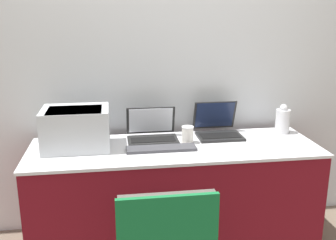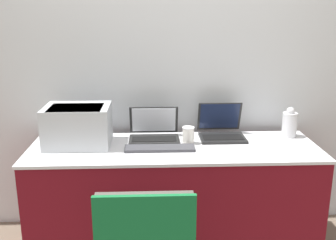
# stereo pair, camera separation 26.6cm
# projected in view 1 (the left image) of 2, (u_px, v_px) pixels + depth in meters

# --- Properties ---
(wall_back) EXTENTS (8.00, 0.05, 2.60)m
(wall_back) POSITION_uv_depth(u_px,v_px,m) (166.00, 63.00, 2.97)
(wall_back) COLOR silver
(wall_back) RESTS_ON ground_plane
(table) EXTENTS (1.98, 0.65, 0.78)m
(table) POSITION_uv_depth(u_px,v_px,m) (174.00, 198.00, 2.80)
(table) COLOR maroon
(table) RESTS_ON ground_plane
(printer) EXTENTS (0.44, 0.34, 0.27)m
(printer) POSITION_uv_depth(u_px,v_px,m) (76.00, 127.00, 2.62)
(printer) COLOR #B2B7BC
(printer) RESTS_ON table
(laptop_left) EXTENTS (0.36, 0.27, 0.22)m
(laptop_left) POSITION_uv_depth(u_px,v_px,m) (152.00, 133.00, 2.82)
(laptop_left) COLOR black
(laptop_left) RESTS_ON table
(laptop_right) EXTENTS (0.32, 0.32, 0.24)m
(laptop_right) POSITION_uv_depth(u_px,v_px,m) (218.00, 128.00, 2.92)
(laptop_right) COLOR black
(laptop_right) RESTS_ON table
(external_keyboard) EXTENTS (0.47, 0.12, 0.02)m
(external_keyboard) POSITION_uv_depth(u_px,v_px,m) (161.00, 149.00, 2.62)
(external_keyboard) COLOR #3D3D42
(external_keyboard) RESTS_ON table
(coffee_cup) EXTENTS (0.08, 0.08, 0.12)m
(coffee_cup) POSITION_uv_depth(u_px,v_px,m) (188.00, 135.00, 2.74)
(coffee_cup) COLOR white
(coffee_cup) RESTS_ON table
(metal_pitcher) EXTENTS (0.11, 0.11, 0.22)m
(metal_pitcher) POSITION_uv_depth(u_px,v_px,m) (283.00, 120.00, 2.96)
(metal_pitcher) COLOR silver
(metal_pitcher) RESTS_ON table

